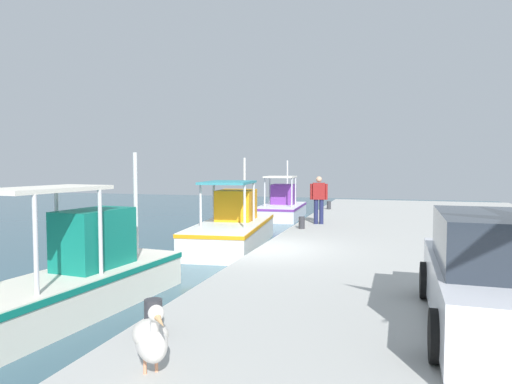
{
  "coord_description": "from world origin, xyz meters",
  "views": [
    {
      "loc": [
        -11.37,
        -3.34,
        2.99
      ],
      "look_at": [
        5.12,
        1.56,
        1.97
      ],
      "focal_mm": 31.67,
      "sensor_mm": 36.0,
      "label": 1
    }
  ],
  "objects_px": {
    "fishing_boat_fourth": "(282,207)",
    "fisherman_standing": "(319,197)",
    "parked_car": "(501,279)",
    "pelican": "(151,337)",
    "fishing_boat_second": "(74,280)",
    "mooring_bollard_third": "(302,223)",
    "fishing_boat_third": "(233,228)",
    "mooring_bollard_fourth": "(329,205)",
    "mooring_bollard_second": "(153,317)"
  },
  "relations": [
    {
      "from": "fisherman_standing",
      "to": "fishing_boat_fourth",
      "type": "bearing_deg",
      "value": 22.32
    },
    {
      "from": "parked_car",
      "to": "mooring_bollard_second",
      "type": "relative_size",
      "value": 8.95
    },
    {
      "from": "parked_car",
      "to": "mooring_bollard_fourth",
      "type": "bearing_deg",
      "value": 15.05
    },
    {
      "from": "mooring_bollard_second",
      "to": "mooring_bollard_fourth",
      "type": "height_order",
      "value": "mooring_bollard_second"
    },
    {
      "from": "fishing_boat_second",
      "to": "mooring_bollard_third",
      "type": "relative_size",
      "value": 14.35
    },
    {
      "from": "fishing_boat_second",
      "to": "pelican",
      "type": "xyz_separation_m",
      "value": [
        -3.46,
        -3.72,
        0.52
      ]
    },
    {
      "from": "fishing_boat_second",
      "to": "parked_car",
      "type": "distance_m",
      "value": 7.61
    },
    {
      "from": "fishing_boat_second",
      "to": "mooring_bollard_fourth",
      "type": "distance_m",
      "value": 15.26
    },
    {
      "from": "fishing_boat_second",
      "to": "fisherman_standing",
      "type": "bearing_deg",
      "value": -21.12
    },
    {
      "from": "pelican",
      "to": "fishing_boat_third",
      "type": "bearing_deg",
      "value": 15.44
    },
    {
      "from": "mooring_bollard_second",
      "to": "mooring_bollard_fourth",
      "type": "xyz_separation_m",
      "value": [
        17.39,
        -0.0,
        -0.03
      ]
    },
    {
      "from": "fishing_boat_second",
      "to": "fishing_boat_fourth",
      "type": "relative_size",
      "value": 1.19
    },
    {
      "from": "fishing_boat_second",
      "to": "pelican",
      "type": "bearing_deg",
      "value": -132.94
    },
    {
      "from": "fishing_boat_second",
      "to": "fishing_boat_third",
      "type": "distance_m",
      "value": 7.97
    },
    {
      "from": "mooring_bollard_second",
      "to": "fisherman_standing",
      "type": "bearing_deg",
      "value": -1.8
    },
    {
      "from": "parked_car",
      "to": "mooring_bollard_third",
      "type": "distance_m",
      "value": 9.82
    },
    {
      "from": "fishing_boat_third",
      "to": "fisherman_standing",
      "type": "height_order",
      "value": "fishing_boat_third"
    },
    {
      "from": "mooring_bollard_third",
      "to": "mooring_bollard_fourth",
      "type": "relative_size",
      "value": 1.04
    },
    {
      "from": "fishing_boat_fourth",
      "to": "fisherman_standing",
      "type": "height_order",
      "value": "fishing_boat_fourth"
    },
    {
      "from": "fisherman_standing",
      "to": "parked_car",
      "type": "xyz_separation_m",
      "value": [
        -10.26,
        -3.94,
        -0.28
      ]
    },
    {
      "from": "mooring_bollard_second",
      "to": "mooring_bollard_third",
      "type": "distance_m",
      "value": 10.18
    },
    {
      "from": "parked_car",
      "to": "mooring_bollard_third",
      "type": "xyz_separation_m",
      "value": [
        8.81,
        4.31,
        -0.51
      ]
    },
    {
      "from": "fishing_boat_third",
      "to": "mooring_bollard_third",
      "type": "distance_m",
      "value": 2.64
    },
    {
      "from": "fisherman_standing",
      "to": "mooring_bollard_fourth",
      "type": "height_order",
      "value": "fisherman_standing"
    },
    {
      "from": "parked_car",
      "to": "pelican",
      "type": "bearing_deg",
      "value": 122.15
    },
    {
      "from": "fishing_boat_second",
      "to": "mooring_bollard_fourth",
      "type": "xyz_separation_m",
      "value": [
        14.93,
        -3.18,
        0.33
      ]
    },
    {
      "from": "fishing_boat_third",
      "to": "fishing_boat_fourth",
      "type": "xyz_separation_m",
      "value": [
        9.22,
        0.31,
        -0.06
      ]
    },
    {
      "from": "parked_car",
      "to": "mooring_bollard_second",
      "type": "height_order",
      "value": "parked_car"
    },
    {
      "from": "mooring_bollard_third",
      "to": "mooring_bollard_fourth",
      "type": "bearing_deg",
      "value": -0.0
    },
    {
      "from": "fishing_boat_fourth",
      "to": "mooring_bollard_fourth",
      "type": "xyz_separation_m",
      "value": [
        -2.24,
        -2.92,
        0.37
      ]
    },
    {
      "from": "fishing_boat_fourth",
      "to": "mooring_bollard_third",
      "type": "distance_m",
      "value": 9.89
    },
    {
      "from": "fishing_boat_third",
      "to": "pelican",
      "type": "height_order",
      "value": "fishing_boat_third"
    },
    {
      "from": "fishing_boat_fourth",
      "to": "fishing_boat_second",
      "type": "bearing_deg",
      "value": 179.14
    },
    {
      "from": "fishing_boat_second",
      "to": "fisherman_standing",
      "type": "height_order",
      "value": "fishing_boat_second"
    },
    {
      "from": "fishing_boat_second",
      "to": "pelican",
      "type": "height_order",
      "value": "fishing_boat_second"
    },
    {
      "from": "fishing_boat_fourth",
      "to": "fisherman_standing",
      "type": "relative_size",
      "value": 2.81
    },
    {
      "from": "fishing_boat_third",
      "to": "mooring_bollard_second",
      "type": "relative_size",
      "value": 13.56
    },
    {
      "from": "fishing_boat_third",
      "to": "pelican",
      "type": "bearing_deg",
      "value": -164.56
    },
    {
      "from": "fishing_boat_fourth",
      "to": "fisherman_standing",
      "type": "xyz_separation_m",
      "value": [
        -8.0,
        -3.29,
        1.16
      ]
    },
    {
      "from": "pelican",
      "to": "mooring_bollard_fourth",
      "type": "xyz_separation_m",
      "value": [
        18.38,
        0.54,
        -0.2
      ]
    },
    {
      "from": "fishing_boat_second",
      "to": "mooring_bollard_second",
      "type": "xyz_separation_m",
      "value": [
        -2.46,
        -3.18,
        0.36
      ]
    },
    {
      "from": "fishing_boat_fourth",
      "to": "mooring_bollard_second",
      "type": "relative_size",
      "value": 10.79
    },
    {
      "from": "mooring_bollard_second",
      "to": "mooring_bollard_fourth",
      "type": "bearing_deg",
      "value": -0.0
    },
    {
      "from": "parked_car",
      "to": "mooring_bollard_fourth",
      "type": "xyz_separation_m",
      "value": [
        16.02,
        4.31,
        -0.52
      ]
    },
    {
      "from": "mooring_bollard_third",
      "to": "fishing_boat_fourth",
      "type": "bearing_deg",
      "value": 17.18
    },
    {
      "from": "fisherman_standing",
      "to": "mooring_bollard_second",
      "type": "relative_size",
      "value": 3.84
    },
    {
      "from": "fishing_boat_third",
      "to": "mooring_bollard_fourth",
      "type": "bearing_deg",
      "value": -20.51
    },
    {
      "from": "pelican",
      "to": "mooring_bollard_fourth",
      "type": "height_order",
      "value": "pelican"
    },
    {
      "from": "fisherman_standing",
      "to": "mooring_bollard_second",
      "type": "distance_m",
      "value": 11.66
    },
    {
      "from": "mooring_bollard_third",
      "to": "fishing_boat_second",
      "type": "bearing_deg",
      "value": 157.64
    }
  ]
}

